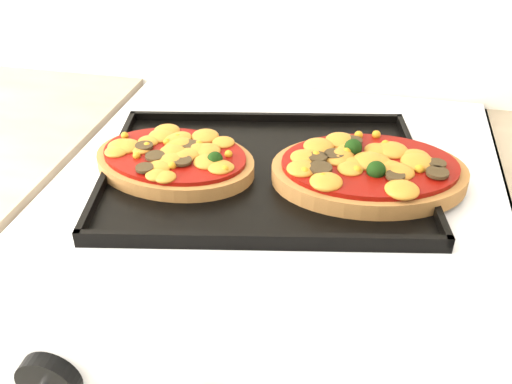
% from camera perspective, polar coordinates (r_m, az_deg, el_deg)
% --- Properties ---
extents(knob_left, '(0.06, 0.02, 0.06)m').
position_cam_1_polar(knob_left, '(0.62, -19.98, -17.30)').
color(knob_left, black).
rests_on(knob_left, control_panel).
extents(baking_tray, '(0.47, 0.38, 0.02)m').
position_cam_1_polar(baking_tray, '(0.75, 0.81, 2.18)').
color(baking_tray, black).
rests_on(baking_tray, stove).
extents(pizza_left, '(0.23, 0.18, 0.03)m').
position_cam_1_polar(pizza_left, '(0.76, -8.15, 3.33)').
color(pizza_left, '#A46538').
rests_on(pizza_left, baking_tray).
extents(pizza_right, '(0.27, 0.21, 0.04)m').
position_cam_1_polar(pizza_right, '(0.74, 11.26, 2.25)').
color(pizza_right, '#A46538').
rests_on(pizza_right, baking_tray).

